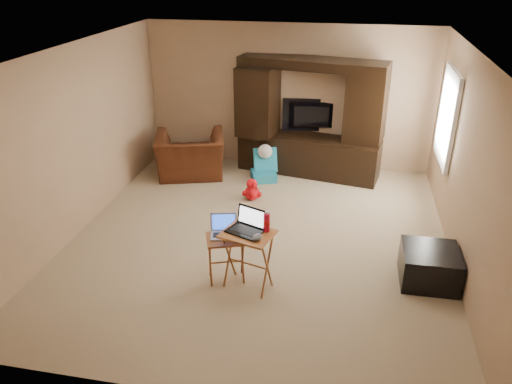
% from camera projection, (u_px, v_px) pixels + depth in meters
% --- Properties ---
extents(floor, '(5.50, 5.50, 0.00)m').
position_uv_depth(floor, '(259.00, 238.00, 6.82)').
color(floor, tan).
rests_on(floor, ground).
extents(ceiling, '(5.50, 5.50, 0.00)m').
position_uv_depth(ceiling, '(259.00, 52.00, 5.74)').
color(ceiling, silver).
rests_on(ceiling, ground).
extents(wall_back, '(5.00, 0.00, 5.00)m').
position_uv_depth(wall_back, '(288.00, 97.00, 8.71)').
color(wall_back, tan).
rests_on(wall_back, ground).
extents(wall_front, '(5.00, 0.00, 5.00)m').
position_uv_depth(wall_front, '(192.00, 280.00, 3.84)').
color(wall_front, tan).
rests_on(wall_front, ground).
extents(wall_left, '(0.00, 5.50, 5.50)m').
position_uv_depth(wall_left, '(77.00, 140.00, 6.71)').
color(wall_left, tan).
rests_on(wall_left, ground).
extents(wall_right, '(0.00, 5.50, 5.50)m').
position_uv_depth(wall_right, '(468.00, 168.00, 5.84)').
color(wall_right, tan).
rests_on(wall_right, ground).
extents(window_pane, '(0.00, 1.20, 1.20)m').
position_uv_depth(window_pane, '(449.00, 117.00, 7.15)').
color(window_pane, white).
rests_on(window_pane, ground).
extents(window_frame, '(0.06, 1.14, 1.34)m').
position_uv_depth(window_frame, '(447.00, 117.00, 7.16)').
color(window_frame, white).
rests_on(window_frame, ground).
extents(entertainment_center, '(2.51, 1.05, 1.99)m').
position_uv_depth(entertainment_center, '(310.00, 118.00, 8.45)').
color(entertainment_center, black).
rests_on(entertainment_center, floor).
extents(television, '(1.02, 0.26, 0.58)m').
position_uv_depth(television, '(311.00, 117.00, 8.68)').
color(television, black).
rests_on(television, entertainment_center).
extents(recliner, '(1.38, 1.29, 0.74)m').
position_uv_depth(recliner, '(190.00, 155.00, 8.61)').
color(recliner, '#4D1F10').
rests_on(recliner, floor).
extents(child_rocker, '(0.54, 0.57, 0.53)m').
position_uv_depth(child_rocker, '(264.00, 165.00, 8.47)').
color(child_rocker, teal).
rests_on(child_rocker, floor).
extents(plush_toy, '(0.32, 0.27, 0.36)m').
position_uv_depth(plush_toy, '(252.00, 189.00, 7.82)').
color(plush_toy, red).
rests_on(plush_toy, floor).
extents(push_toy, '(0.67, 0.53, 0.46)m').
position_uv_depth(push_toy, '(354.00, 167.00, 8.50)').
color(push_toy, '#182FC0').
rests_on(push_toy, floor).
extents(ottoman, '(0.65, 0.65, 0.42)m').
position_uv_depth(ottoman, '(429.00, 266.00, 5.85)').
color(ottoman, black).
rests_on(ottoman, floor).
extents(tray_table_left, '(0.54, 0.48, 0.57)m').
position_uv_depth(tray_table_left, '(226.00, 259.00, 5.84)').
color(tray_table_left, '#A55D27').
rests_on(tray_table_left, floor).
extents(tray_table_right, '(0.65, 0.58, 0.72)m').
position_uv_depth(tray_table_right, '(248.00, 260.00, 5.69)').
color(tray_table_right, '#A76328').
rests_on(tray_table_right, floor).
extents(laptop_left, '(0.35, 0.32, 0.24)m').
position_uv_depth(laptop_left, '(224.00, 227.00, 5.70)').
color(laptop_left, '#B4B4B9').
rests_on(laptop_left, tray_table_left).
extents(laptop_right, '(0.46, 0.42, 0.24)m').
position_uv_depth(laptop_right, '(244.00, 222.00, 5.51)').
color(laptop_right, black).
rests_on(laptop_right, tray_table_right).
extents(mouse_left, '(0.09, 0.13, 0.05)m').
position_uv_depth(mouse_left, '(240.00, 241.00, 5.61)').
color(mouse_left, silver).
rests_on(mouse_left, tray_table_left).
extents(mouse_right, '(0.13, 0.16, 0.06)m').
position_uv_depth(mouse_right, '(257.00, 237.00, 5.39)').
color(mouse_right, '#434349').
rests_on(mouse_right, tray_table_right).
extents(water_bottle, '(0.07, 0.07, 0.22)m').
position_uv_depth(water_bottle, '(267.00, 223.00, 5.52)').
color(water_bottle, red).
rests_on(water_bottle, tray_table_right).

